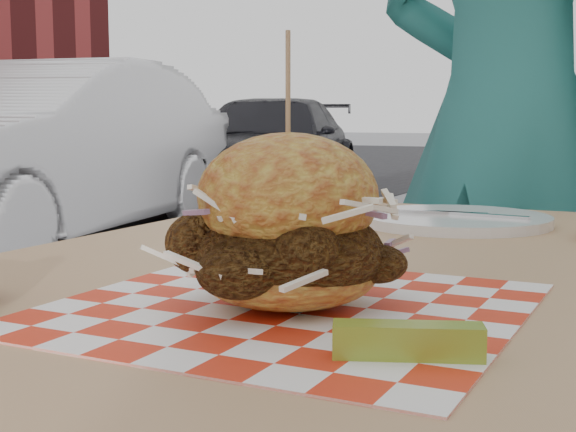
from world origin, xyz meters
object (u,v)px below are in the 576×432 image
Objects in this scene: diner at (506,118)px; patio_table at (361,342)px; car_white at (38,153)px; patio_chair at (541,282)px; car_dark at (269,149)px; sandwich at (288,231)px.

patio_table is (0.07, -1.06, -0.23)m from diner.
car_white is 4.50m from patio_chair.
car_white reaches higher than patio_table.
diner is at bearing 93.92° from patio_table.
sandwich is (3.75, -7.07, 0.26)m from car_dark.
car_dark is (0.00, 3.43, -0.10)m from car_white.
car_white is 18.02× the size of sandwich.
car_white is 3.43m from car_dark.
diner reaches higher than patio_chair.
patio_chair is at bearing -43.43° from car_white.
diner is 1.25m from sandwich.
sandwich is (-0.02, -1.17, 0.26)m from patio_chair.
diner is at bearing -72.77° from car_dark.
car_white is at bearing 137.31° from patio_table.
car_dark is at bearing 79.79° from car_white.
patio_table is at bearing 92.87° from sandwich.
car_dark is at bearing -42.29° from diner.
car_dark is at bearing 117.93° from sandwich.
sandwich is (0.08, -1.24, -0.09)m from diner.
car_white is at bearing -104.95° from car_dark.
patio_table is at bearing -74.79° from patio_chair.
diner reaches higher than patio_table.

